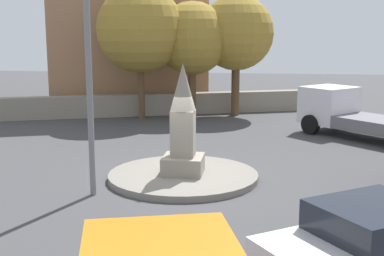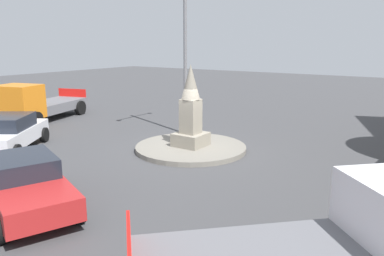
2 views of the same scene
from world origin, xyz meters
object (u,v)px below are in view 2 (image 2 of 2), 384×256
truck_white_waiting (343,245)px  truck_orange_parked_left (35,104)px  streetlamp (185,32)px  car_white_parked_right (8,133)px  monument (191,112)px  car_red_passing (25,182)px

truck_white_waiting → truck_orange_parked_left: size_ratio=0.96×
streetlamp → truck_orange_parked_left: streetlamp is taller
truck_orange_parked_left → car_white_parked_right: bearing=45.6°
monument → car_white_parked_right: monument is taller
streetlamp → car_red_passing: 10.13m
car_red_passing → car_white_parked_right: bearing=-116.8°
streetlamp → truck_white_waiting: size_ratio=1.44×
truck_white_waiting → car_red_passing: bearing=-83.3°
monument → truck_white_waiting: size_ratio=0.59×
car_white_parked_right → truck_white_waiting: 13.39m
car_red_passing → truck_orange_parked_left: size_ratio=0.82×
truck_white_waiting → truck_orange_parked_left: truck_orange_parked_left is taller
monument → truck_orange_parked_left: (0.12, -10.16, -0.57)m
streetlamp → truck_white_waiting: bearing=47.5°
car_red_passing → truck_white_waiting: size_ratio=0.85×
monument → car_white_parked_right: 7.37m
truck_white_waiting → truck_orange_parked_left: (-5.98, -17.41, 0.05)m
monument → truck_white_waiting: monument is taller
car_white_parked_right → truck_orange_parked_left: bearing=-134.4°
monument → streetlamp: streetlamp is taller
car_red_passing → truck_orange_parked_left: bearing=-125.3°
streetlamp → car_white_parked_right: (6.39, -4.21, -3.99)m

